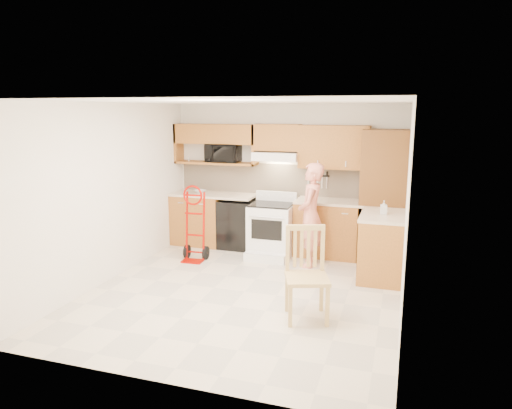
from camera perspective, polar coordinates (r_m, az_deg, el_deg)
The scene contains 28 objects.
floor at distance 6.42m, azimuth -1.39°, elevation -10.62°, with size 4.00×4.50×0.02m, color beige.
ceiling at distance 5.94m, azimuth -1.51°, elevation 12.50°, with size 4.00×4.50×0.02m, color white.
wall_back at distance 8.19m, azimuth 3.76°, elevation 3.37°, with size 4.00×0.02×2.50m, color silver.
wall_front at distance 4.05m, azimuth -12.05°, elevation -5.37°, with size 4.00×0.02×2.50m, color silver.
wall_left at distance 6.97m, azimuth -17.26°, elevation 1.43°, with size 0.02×4.50×2.50m, color silver.
wall_right at distance 5.73m, azimuth 17.91°, elevation -0.71°, with size 0.02×4.50×2.50m, color silver.
backsplash at distance 8.18m, azimuth 3.72°, elevation 3.00°, with size 3.92×0.03×0.55m, color #CAB292.
lower_cab_left at distance 8.56m, azimuth -6.94°, elevation -1.78°, with size 0.90×0.60×0.90m, color #AE6425.
dishwasher at distance 8.29m, azimuth -2.21°, elevation -2.33°, with size 0.60×0.60×0.85m, color black.
lower_cab_right at distance 7.89m, azimuth 9.00°, elevation -2.99°, with size 1.14×0.60×0.90m, color #AE6425.
countertop_left at distance 8.35m, azimuth -5.14°, elevation 1.21°, with size 1.50×0.63×0.04m, color beige.
countertop_right at distance 7.79m, azimuth 9.11°, elevation 0.36°, with size 1.14×0.63×0.04m, color beige.
cab_return_right at distance 7.04m, azimuth 15.01°, elevation -5.02°, with size 0.60×1.00×0.90m, color #AE6425.
countertop_return at distance 6.93m, azimuth 15.21°, elevation -1.29°, with size 0.63×1.00×0.04m, color beige.
pantry_tall at distance 7.69m, azimuth 15.18°, elevation 0.94°, with size 0.70×0.60×2.10m, color brown.
upper_cab_left at distance 8.35m, azimuth -4.91°, elevation 8.54°, with size 1.50×0.33×0.34m, color #AE6425.
upper_shelf_mw at distance 8.39m, azimuth -4.85°, elevation 5.06°, with size 1.50×0.33×0.04m, color #AE6425.
upper_cab_center at distance 7.99m, azimuth 2.68°, elevation 8.15°, with size 0.76×0.33×0.44m, color #AE6425.
upper_cab_right at distance 7.80m, azimuth 9.47°, elevation 6.90°, with size 1.14×0.33×0.70m, color #AE6425.
range_hood at distance 7.95m, azimuth 2.53°, elevation 5.89°, with size 0.76×0.46×0.14m, color white.
knife_strip at distance 8.03m, azimuth 7.48°, elevation 3.06°, with size 0.40×0.05×0.29m, color black, non-canonical shape.
microwave at distance 8.32m, azimuth -3.97°, elevation 6.28°, with size 0.58×0.40×0.32m, color black.
range at distance 7.74m, azimuth 1.79°, elevation -2.61°, with size 0.71×0.93×1.04m, color white, non-canonical shape.
person at distance 7.27m, azimuth 6.67°, elevation -1.29°, with size 0.59×0.39×1.61m, color #E2816A.
hand_truck at distance 7.58m, azimuth -7.59°, elevation -2.74°, with size 0.44×0.40×1.11m, color #A40800, non-canonical shape.
dining_chair at distance 5.48m, azimuth 6.22°, elevation -8.49°, with size 0.48×0.53×1.08m, color #D9B164, non-canonical shape.
soap_bottle at distance 6.91m, azimuth 15.27°, elevation -0.32°, with size 0.09×0.09×0.20m, color white.
bowl at distance 8.44m, azimuth -6.80°, elevation 1.60°, with size 0.20×0.20×0.05m, color white.
Camera 1 is at (1.96, -5.61, 2.41)m, focal length 32.91 mm.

